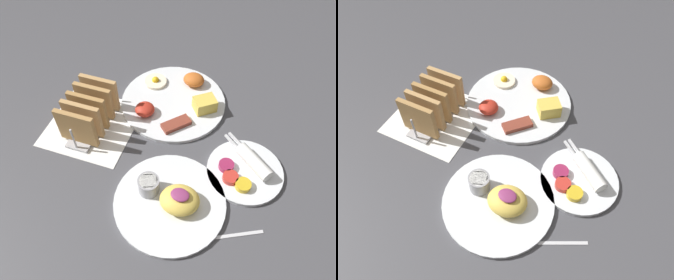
% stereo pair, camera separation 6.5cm
% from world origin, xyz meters
% --- Properties ---
extents(ground_plane, '(3.00, 3.00, 0.00)m').
position_xyz_m(ground_plane, '(0.00, 0.00, 0.00)').
color(ground_plane, '#47474C').
extents(napkin_flat, '(0.22, 0.22, 0.00)m').
position_xyz_m(napkin_flat, '(-0.21, 0.00, 0.00)').
color(napkin_flat, white).
rests_on(napkin_flat, ground_plane).
extents(plate_breakfast, '(0.29, 0.29, 0.05)m').
position_xyz_m(plate_breakfast, '(-0.03, 0.15, 0.01)').
color(plate_breakfast, white).
rests_on(plate_breakfast, ground_plane).
extents(plate_condiments, '(0.18, 0.18, 0.04)m').
position_xyz_m(plate_condiments, '(0.19, -0.02, 0.01)').
color(plate_condiments, white).
rests_on(plate_condiments, ground_plane).
extents(plate_foreground, '(0.25, 0.25, 0.06)m').
position_xyz_m(plate_foreground, '(0.05, -0.15, 0.01)').
color(plate_foreground, white).
rests_on(plate_foreground, ground_plane).
extents(toast_rack, '(0.10, 0.18, 0.10)m').
position_xyz_m(toast_rack, '(-0.21, 0.00, 0.05)').
color(toast_rack, '#B7B7BC').
rests_on(toast_rack, ground_plane).
extents(teaspoon, '(0.12, 0.06, 0.01)m').
position_xyz_m(teaspoon, '(0.18, -0.19, 0.00)').
color(teaspoon, silver).
rests_on(teaspoon, ground_plane).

